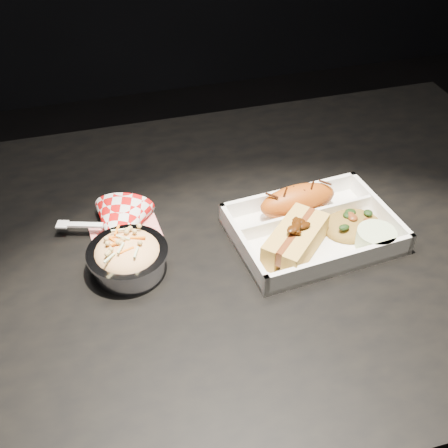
{
  "coord_description": "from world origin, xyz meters",
  "views": [
    {
      "loc": [
        -0.2,
        -0.64,
        1.35
      ],
      "look_at": [
        -0.03,
        -0.03,
        0.81
      ],
      "focal_mm": 45.0,
      "sensor_mm": 36.0,
      "label": 1
    }
  ],
  "objects_px": {
    "food_tray": "(312,232)",
    "foil_coleslaw_cup": "(128,256)",
    "fried_pastry": "(298,200)",
    "dining_table": "(237,276)",
    "napkin_fork": "(119,228)",
    "hotdog": "(296,238)"
  },
  "relations": [
    {
      "from": "dining_table",
      "to": "napkin_fork",
      "type": "bearing_deg",
      "value": 163.54
    },
    {
      "from": "hotdog",
      "to": "fried_pastry",
      "type": "bearing_deg",
      "value": 22.61
    },
    {
      "from": "fried_pastry",
      "to": "foil_coleslaw_cup",
      "type": "distance_m",
      "value": 0.29
    },
    {
      "from": "dining_table",
      "to": "food_tray",
      "type": "distance_m",
      "value": 0.16
    },
    {
      "from": "dining_table",
      "to": "napkin_fork",
      "type": "xyz_separation_m",
      "value": [
        -0.18,
        0.05,
        0.11
      ]
    },
    {
      "from": "fried_pastry",
      "to": "foil_coleslaw_cup",
      "type": "xyz_separation_m",
      "value": [
        -0.29,
        -0.05,
        -0.0
      ]
    },
    {
      "from": "fried_pastry",
      "to": "napkin_fork",
      "type": "xyz_separation_m",
      "value": [
        -0.29,
        0.03,
        -0.02
      ]
    },
    {
      "from": "dining_table",
      "to": "food_tray",
      "type": "bearing_deg",
      "value": -16.12
    },
    {
      "from": "dining_table",
      "to": "napkin_fork",
      "type": "relative_size",
      "value": 7.28
    },
    {
      "from": "food_tray",
      "to": "hotdog",
      "type": "xyz_separation_m",
      "value": [
        -0.04,
        -0.03,
        0.02
      ]
    },
    {
      "from": "fried_pastry",
      "to": "hotdog",
      "type": "height_order",
      "value": "hotdog"
    },
    {
      "from": "fried_pastry",
      "to": "hotdog",
      "type": "relative_size",
      "value": 1.03
    },
    {
      "from": "food_tray",
      "to": "hotdog",
      "type": "bearing_deg",
      "value": -149.23
    },
    {
      "from": "dining_table",
      "to": "foil_coleslaw_cup",
      "type": "xyz_separation_m",
      "value": [
        -0.18,
        -0.03,
        0.12
      ]
    },
    {
      "from": "hotdog",
      "to": "foil_coleslaw_cup",
      "type": "relative_size",
      "value": 1.08
    },
    {
      "from": "fried_pastry",
      "to": "hotdog",
      "type": "bearing_deg",
      "value": -113.45
    },
    {
      "from": "hotdog",
      "to": "foil_coleslaw_cup",
      "type": "xyz_separation_m",
      "value": [
        -0.25,
        0.03,
        -0.0
      ]
    },
    {
      "from": "fried_pastry",
      "to": "hotdog",
      "type": "distance_m",
      "value": 0.09
    },
    {
      "from": "food_tray",
      "to": "foil_coleslaw_cup",
      "type": "relative_size",
      "value": 2.23
    },
    {
      "from": "food_tray",
      "to": "foil_coleslaw_cup",
      "type": "distance_m",
      "value": 0.29
    },
    {
      "from": "food_tray",
      "to": "napkin_fork",
      "type": "distance_m",
      "value": 0.31
    },
    {
      "from": "foil_coleslaw_cup",
      "to": "hotdog",
      "type": "bearing_deg",
      "value": -7.92
    }
  ]
}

